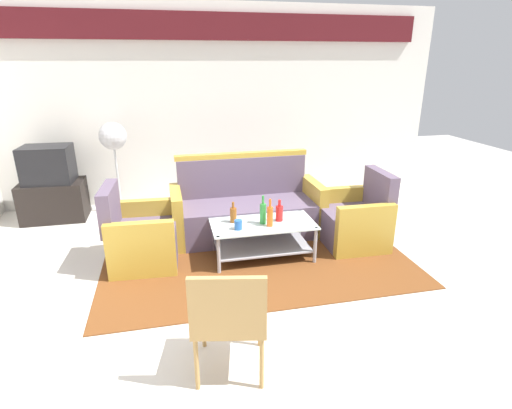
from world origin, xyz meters
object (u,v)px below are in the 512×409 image
object	(u,v)px
bottle_red	(279,213)
wicker_chair	(229,314)
armchair_left	(141,238)
bottle_brown	(233,215)
pedestal_fan	(113,142)
tv_stand	(54,201)
bottle_orange	(270,216)
bottle_green	(263,213)
cup	(238,225)
armchair_right	(355,220)
coffee_table	(262,234)
couch	(247,210)
television	(48,164)

from	to	relation	value
bottle_red	wicker_chair	distance (m)	1.85
bottle_red	armchair_left	bearing A→B (deg)	174.02
bottle_brown	pedestal_fan	bearing A→B (deg)	128.36
armchair_left	pedestal_fan	distance (m)	1.78
bottle_red	tv_stand	bearing A→B (deg)	147.43
bottle_orange	bottle_brown	bearing A→B (deg)	152.05
bottle_green	cup	world-z (taller)	bottle_green
armchair_right	bottle_brown	bearing A→B (deg)	92.44
armchair_left	bottle_red	distance (m)	1.48
bottle_orange	pedestal_fan	bearing A→B (deg)	132.03
armchair_left	cup	xyz separation A→B (m)	(0.99, -0.28, 0.17)
pedestal_fan	wicker_chair	xyz separation A→B (m)	(1.00, -3.41, -0.52)
armchair_left	bottle_green	bearing A→B (deg)	84.63
bottle_orange	wicker_chair	xyz separation A→B (m)	(-0.67, -1.55, -0.03)
armchair_left	coffee_table	xyz separation A→B (m)	(1.27, -0.16, -0.02)
coffee_table	pedestal_fan	bearing A→B (deg)	132.91
couch	bottle_orange	world-z (taller)	couch
armchair_left	pedestal_fan	xyz separation A→B (m)	(-0.35, 1.59, 0.73)
couch	bottle_red	size ratio (longest dim) A/B	7.65
armchair_left	bottle_red	bearing A→B (deg)	86.98
pedestal_fan	couch	bearing A→B (deg)	-34.68
television	pedestal_fan	bearing A→B (deg)	-174.39
couch	armchair_right	distance (m)	1.29
bottle_green	television	distance (m)	3.02
bottle_brown	bottle_red	bearing A→B (deg)	-8.07
cup	wicker_chair	world-z (taller)	wicker_chair
armchair_left	coffee_table	distance (m)	1.28
armchair_right	pedestal_fan	world-z (taller)	pedestal_fan
television	couch	bearing A→B (deg)	158.97
coffee_table	television	distance (m)	3.04
coffee_table	armchair_right	bearing A→B (deg)	5.47
coffee_table	armchair_left	bearing A→B (deg)	172.94
bottle_brown	television	size ratio (longest dim) A/B	0.37
bottle_brown	cup	world-z (taller)	bottle_brown
bottle_orange	bottle_green	distance (m)	0.10
armchair_left	bottle_red	world-z (taller)	armchair_left
television	pedestal_fan	world-z (taller)	pedestal_fan
bottle_red	bottle_green	distance (m)	0.19
bottle_red	bottle_brown	world-z (taller)	bottle_red
couch	bottle_green	size ratio (longest dim) A/B	5.86
couch	bottle_red	xyz separation A→B (m)	(0.23, -0.65, 0.18)
couch	tv_stand	world-z (taller)	couch
bottle_brown	cup	distance (m)	0.20
armchair_left	wicker_chair	world-z (taller)	armchair_left
bottle_brown	coffee_table	bearing A→B (deg)	-13.83
bottle_green	bottle_orange	bearing A→B (deg)	-57.39
armchair_left	television	world-z (taller)	television
couch	bottle_brown	size ratio (longest dim) A/B	7.98
cup	tv_stand	size ratio (longest dim) A/B	0.12
bottle_orange	bottle_red	xyz separation A→B (m)	(0.13, 0.12, -0.02)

